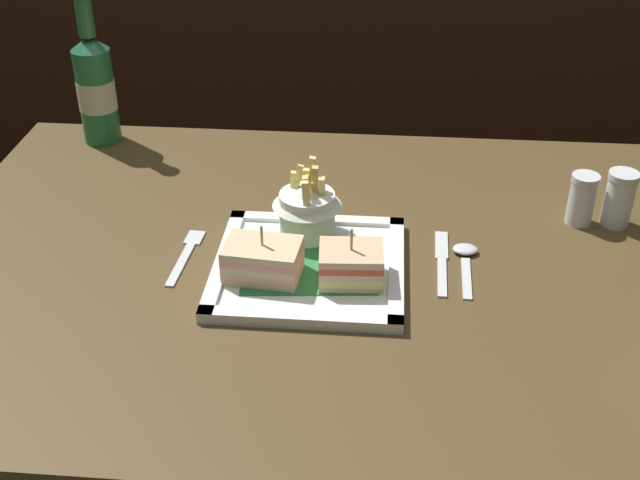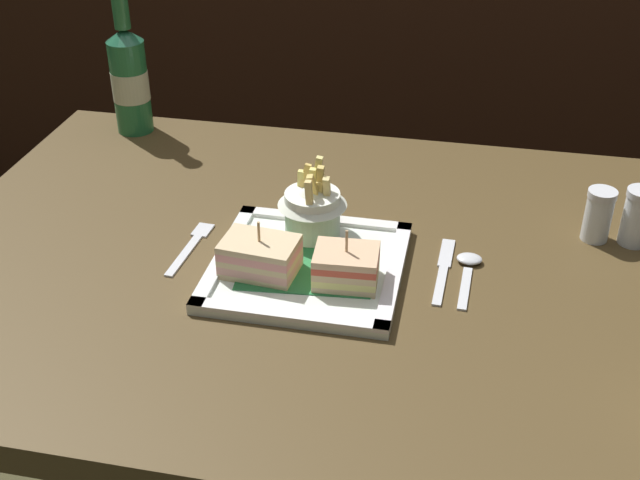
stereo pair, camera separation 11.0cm
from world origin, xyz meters
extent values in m
cube|color=#4C3A1F|center=(0.00, 0.00, 0.74)|extent=(1.16, 0.82, 0.04)
cylinder|color=#582B1A|center=(-0.49, 0.33, 0.36)|extent=(0.09, 0.09, 0.72)
cylinder|color=brown|center=(0.49, 0.33, 0.36)|extent=(0.09, 0.09, 0.72)
cube|color=white|center=(-0.03, -0.04, 0.77)|extent=(0.25, 0.25, 0.01)
cube|color=#27743C|center=(-0.03, -0.04, 0.78)|extent=(0.19, 0.16, 0.00)
cube|color=white|center=(-0.03, -0.15, 0.78)|extent=(0.25, 0.02, 0.01)
cube|color=white|center=(-0.03, 0.08, 0.78)|extent=(0.25, 0.02, 0.01)
cube|color=white|center=(-0.14, -0.04, 0.78)|extent=(0.02, 0.25, 0.01)
cube|color=white|center=(0.09, -0.04, 0.78)|extent=(0.02, 0.25, 0.01)
cube|color=#DDBB87|center=(-0.08, -0.06, 0.78)|extent=(0.10, 0.08, 0.01)
cube|color=#DE9D8A|center=(-0.08, -0.06, 0.79)|extent=(0.10, 0.08, 0.01)
cube|color=#D8B984|center=(-0.08, -0.06, 0.80)|extent=(0.10, 0.08, 0.01)
cube|color=pink|center=(-0.08, -0.06, 0.81)|extent=(0.10, 0.08, 0.01)
cube|color=beige|center=(-0.08, -0.06, 0.82)|extent=(0.10, 0.08, 0.01)
cylinder|color=tan|center=(-0.08, -0.06, 0.81)|extent=(0.00, 0.00, 0.08)
cube|color=#D6B787|center=(0.03, -0.06, 0.78)|extent=(0.09, 0.07, 0.01)
cube|color=#E5D678|center=(0.03, -0.06, 0.79)|extent=(0.09, 0.07, 0.01)
cube|color=#D9B582|center=(0.03, -0.06, 0.80)|extent=(0.09, 0.07, 0.01)
cube|color=#D05039|center=(0.03, -0.06, 0.81)|extent=(0.09, 0.07, 0.01)
cube|color=#DEB086|center=(0.03, -0.06, 0.82)|extent=(0.09, 0.07, 0.01)
cylinder|color=tan|center=(0.03, -0.06, 0.81)|extent=(0.00, 0.00, 0.08)
cylinder|color=silver|center=(-0.04, 0.04, 0.81)|extent=(0.08, 0.08, 0.07)
cone|color=silver|center=(-0.04, 0.04, 0.84)|extent=(0.10, 0.10, 0.03)
cube|color=#E9D87D|center=(-0.04, 0.06, 0.85)|extent=(0.02, 0.01, 0.08)
cube|color=#E3C971|center=(-0.03, 0.04, 0.84)|extent=(0.01, 0.01, 0.05)
cube|color=#E5BE5E|center=(-0.05, 0.06, 0.84)|extent=(0.02, 0.02, 0.06)
cube|color=#EED583|center=(-0.02, 0.04, 0.84)|extent=(0.01, 0.02, 0.06)
cube|color=#E4D56F|center=(-0.04, 0.05, 0.84)|extent=(0.01, 0.01, 0.06)
cube|color=#DBBC5E|center=(-0.03, 0.04, 0.84)|extent=(0.02, 0.02, 0.07)
cube|color=#E3D571|center=(-0.06, 0.06, 0.84)|extent=(0.01, 0.01, 0.05)
cube|color=#D8B960|center=(-0.03, 0.05, 0.85)|extent=(0.01, 0.01, 0.07)
cube|color=#E4C375|center=(-0.03, 0.01, 0.84)|extent=(0.01, 0.01, 0.06)
cylinder|color=#246F3C|center=(-0.43, 0.35, 0.85)|extent=(0.06, 0.06, 0.17)
cone|color=#235E40|center=(-0.43, 0.35, 0.94)|extent=(0.06, 0.06, 0.02)
cylinder|color=#296C38|center=(-0.43, 0.35, 0.99)|extent=(0.03, 0.03, 0.07)
cylinder|color=beige|center=(-0.43, 0.35, 0.85)|extent=(0.07, 0.07, 0.05)
cube|color=silver|center=(-0.20, -0.04, 0.77)|extent=(0.02, 0.11, 0.00)
cube|color=silver|center=(-0.20, 0.03, 0.77)|extent=(0.03, 0.04, 0.00)
cube|color=silver|center=(0.15, -0.04, 0.77)|extent=(0.01, 0.09, 0.00)
cube|color=silver|center=(0.15, 0.04, 0.77)|extent=(0.02, 0.07, 0.00)
cube|color=silver|center=(0.18, -0.04, 0.77)|extent=(0.02, 0.10, 0.00)
ellipsoid|color=silver|center=(0.19, 0.03, 0.77)|extent=(0.03, 0.03, 0.01)
cylinder|color=silver|center=(0.36, 0.13, 0.80)|extent=(0.04, 0.04, 0.07)
cylinder|color=white|center=(0.36, 0.13, 0.78)|extent=(0.03, 0.03, 0.04)
cylinder|color=silver|center=(0.36, 0.13, 0.84)|extent=(0.04, 0.04, 0.01)
cylinder|color=silver|center=(0.41, 0.13, 0.80)|extent=(0.04, 0.04, 0.07)
cylinder|color=#402C1F|center=(0.41, 0.13, 0.79)|extent=(0.04, 0.04, 0.04)
camera|label=1|loc=(0.07, -0.94, 1.39)|focal=45.94mm
camera|label=2|loc=(0.17, -0.93, 1.39)|focal=45.94mm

